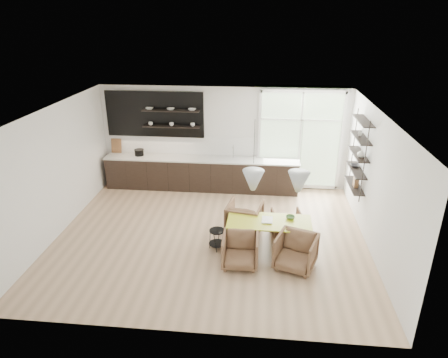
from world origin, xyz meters
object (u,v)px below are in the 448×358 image
(dining_table, at_px, (269,223))
(armchair_back_left, at_px, (244,217))
(wire_stool, at_px, (217,237))
(armchair_front_right, at_px, (296,252))
(armchair_back_right, at_px, (286,224))
(armchair_front_left, at_px, (240,250))

(dining_table, height_order, armchair_back_left, armchair_back_left)
(dining_table, height_order, wire_stool, dining_table)
(dining_table, distance_m, armchair_front_right, 0.90)
(wire_stool, bearing_deg, armchair_back_right, 24.63)
(armchair_back_left, xyz_separation_m, armchair_front_left, (-0.01, -1.35, -0.03))
(wire_stool, bearing_deg, armchair_back_left, 55.83)
(armchair_back_left, relative_size, wire_stool, 1.75)
(dining_table, height_order, armchair_front_right, armchair_front_right)
(armchair_front_right, distance_m, wire_stool, 1.72)
(armchair_front_right, bearing_deg, armchair_back_left, 149.09)
(armchair_back_right, height_order, armchair_front_right, armchair_front_right)
(dining_table, height_order, armchair_back_right, dining_table)
(armchair_back_left, xyz_separation_m, armchair_back_right, (0.97, -0.11, -0.06))
(armchair_back_left, distance_m, armchair_back_right, 0.97)
(armchair_front_right, height_order, wire_stool, armchair_front_right)
(dining_table, bearing_deg, wire_stool, -171.29)
(dining_table, height_order, armchair_front_left, armchair_front_left)
(dining_table, relative_size, armchair_front_left, 2.44)
(armchair_front_left, bearing_deg, armchair_back_right, 51.03)
(armchair_front_left, bearing_deg, dining_table, 49.84)
(wire_stool, bearing_deg, dining_table, 7.64)
(armchair_back_left, bearing_deg, wire_stool, 66.63)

